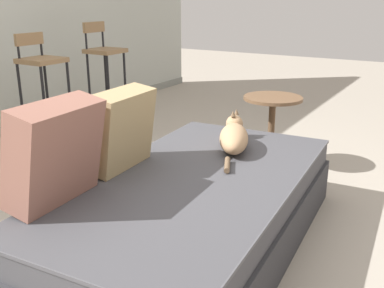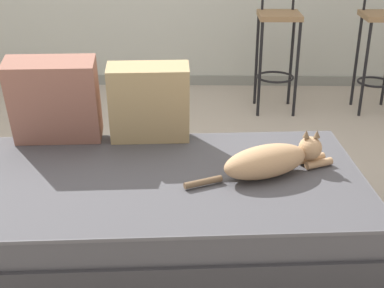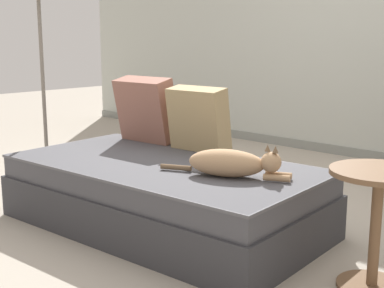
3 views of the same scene
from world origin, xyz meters
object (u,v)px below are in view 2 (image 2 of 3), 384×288
(throw_pillow_middle, at_px, (149,103))
(bar_stool_near_window, at_px, (278,35))
(throw_pillow_corner, at_px, (54,101))
(bar_stool_by_doorway, at_px, (380,34))
(couch, at_px, (160,213))
(cat, at_px, (271,160))

(throw_pillow_middle, relative_size, bar_stool_near_window, 0.43)
(bar_stool_near_window, bearing_deg, throw_pillow_middle, -118.79)
(throw_pillow_corner, bearing_deg, bar_stool_by_doorway, 36.86)
(throw_pillow_corner, relative_size, throw_pillow_middle, 1.10)
(couch, distance_m, cat, 0.58)
(throw_pillow_corner, xyz_separation_m, bar_stool_by_doorway, (2.13, 1.60, -0.01))
(couch, distance_m, throw_pillow_corner, 0.79)
(couch, height_order, cat, cat)
(bar_stool_near_window, bearing_deg, couch, -111.74)
(bar_stool_by_doorway, bearing_deg, bar_stool_near_window, -179.92)
(throw_pillow_middle, bearing_deg, throw_pillow_corner, -176.14)
(cat, bearing_deg, couch, -177.18)
(throw_pillow_corner, bearing_deg, cat, -17.89)
(throw_pillow_middle, distance_m, bar_stool_by_doorway, 2.28)
(couch, xyz_separation_m, throw_pillow_middle, (-0.08, 0.40, 0.41))
(cat, relative_size, bar_stool_by_doorway, 0.68)
(cat, distance_m, bar_stool_by_doorway, 2.22)
(bar_stool_near_window, bearing_deg, throw_pillow_corner, -129.96)
(throw_pillow_middle, relative_size, bar_stool_by_doorway, 0.41)
(bar_stool_by_doorway, bearing_deg, couch, -128.72)
(couch, relative_size, bar_stool_by_doorway, 1.91)
(throw_pillow_corner, height_order, bar_stool_by_doorway, bar_stool_by_doorway)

